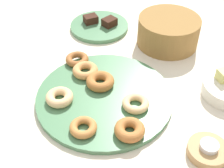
% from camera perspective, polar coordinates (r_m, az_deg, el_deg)
% --- Properties ---
extents(ground_plane, '(2.40, 2.40, 0.00)m').
position_cam_1_polar(ground_plane, '(0.96, -1.42, -2.77)').
color(ground_plane, beige).
extents(donut_plate, '(0.42, 0.42, 0.02)m').
position_cam_1_polar(donut_plate, '(0.95, -1.43, -2.43)').
color(donut_plate, '#4C7F56').
rests_on(donut_plate, ground_plane).
extents(donut_0, '(0.13, 0.13, 0.03)m').
position_cam_1_polar(donut_0, '(0.97, -2.19, 0.48)').
color(donut_0, '#AD6B33').
rests_on(donut_0, donut_plate).
extents(donut_1, '(0.11, 0.11, 0.03)m').
position_cam_1_polar(donut_1, '(1.02, -4.97, 2.52)').
color(donut_1, tan).
rests_on(donut_1, donut_plate).
extents(donut_2, '(0.10, 0.10, 0.03)m').
position_cam_1_polar(donut_2, '(0.84, 3.28, -8.46)').
color(donut_2, '#AD6B33').
rests_on(donut_2, donut_plate).
extents(donut_3, '(0.11, 0.11, 0.02)m').
position_cam_1_polar(donut_3, '(0.91, 4.40, -3.63)').
color(donut_3, '#EABC84').
rests_on(donut_3, donut_plate).
extents(donut_4, '(0.09, 0.09, 0.02)m').
position_cam_1_polar(donut_4, '(1.07, -6.49, 4.56)').
color(donut_4, '#995B2D').
rests_on(donut_4, donut_plate).
extents(donut_5, '(0.10, 0.10, 0.03)m').
position_cam_1_polar(donut_5, '(0.93, -9.70, -2.45)').
color(donut_5, '#EABC84').
rests_on(donut_5, donut_plate).
extents(donut_6, '(0.08, 0.08, 0.02)m').
position_cam_1_polar(donut_6, '(0.85, -5.34, -8.01)').
color(donut_6, '#BC7A3D').
rests_on(donut_6, donut_plate).
extents(cake_plate, '(0.24, 0.24, 0.02)m').
position_cam_1_polar(cake_plate, '(1.28, -2.35, 10.62)').
color(cake_plate, '#4C7F56').
rests_on(cake_plate, ground_plane).
extents(brownie_near, '(0.05, 0.06, 0.03)m').
position_cam_1_polar(brownie_near, '(1.29, -3.97, 11.90)').
color(brownie_near, '#381E14').
rests_on(brownie_near, cake_plate).
extents(brownie_far, '(0.05, 0.06, 0.03)m').
position_cam_1_polar(brownie_far, '(1.27, -0.48, 11.42)').
color(brownie_far, '#381E14').
rests_on(brownie_far, cake_plate).
extents(candle_holder, '(0.11, 0.11, 0.03)m').
position_cam_1_polar(candle_holder, '(0.85, 17.30, -11.72)').
color(candle_holder, tan).
rests_on(candle_holder, ground_plane).
extents(tealight, '(0.05, 0.05, 0.01)m').
position_cam_1_polar(tealight, '(0.84, 17.58, -10.88)').
color(tealight, silver).
rests_on(tealight, candle_holder).
extents(basket, '(0.26, 0.26, 0.11)m').
position_cam_1_polar(basket, '(1.18, 10.38, 9.58)').
color(basket, olive).
rests_on(basket, ground_plane).
extents(melon_chunk_left, '(0.04, 0.04, 0.04)m').
position_cam_1_polar(melon_chunk_left, '(1.01, 19.96, 1.53)').
color(melon_chunk_left, '#DBD67A').
rests_on(melon_chunk_left, fruit_bowl).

